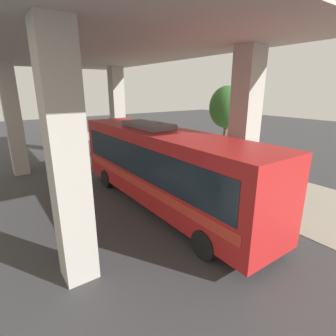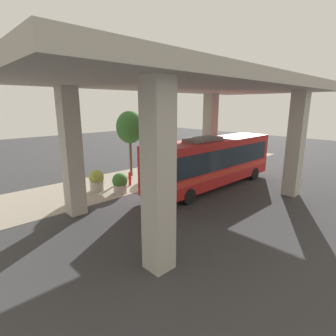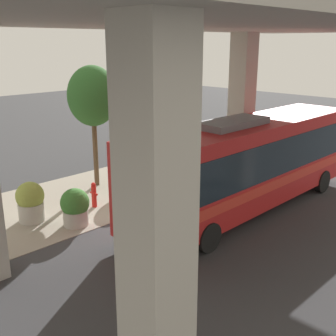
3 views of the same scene
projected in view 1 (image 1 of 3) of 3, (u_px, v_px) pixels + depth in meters
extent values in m
plane|color=#38383A|center=(168.00, 176.00, 16.64)|extent=(80.00, 80.00, 0.00)
cube|color=gray|center=(203.00, 168.00, 18.31)|extent=(6.00, 40.00, 0.02)
cube|color=#ADA89E|center=(118.00, 114.00, 20.05)|extent=(0.90, 0.90, 6.88)
cube|color=#ADA89E|center=(243.00, 136.00, 10.69)|extent=(0.90, 0.90, 6.88)
cube|color=#ADA89E|center=(13.00, 120.00, 16.16)|extent=(0.90, 0.90, 6.88)
cube|color=#ADA89E|center=(68.00, 164.00, 6.81)|extent=(0.90, 0.90, 6.88)
cube|color=#ADA89E|center=(99.00, 47.00, 12.34)|extent=(9.40, 20.00, 0.60)
cube|color=#B21E1E|center=(162.00, 165.00, 11.83)|extent=(2.49, 11.74, 3.11)
cube|color=#19232D|center=(162.00, 157.00, 11.73)|extent=(2.53, 10.80, 1.37)
cube|color=red|center=(162.00, 178.00, 12.01)|extent=(2.53, 11.15, 0.37)
cube|color=slate|center=(148.00, 125.00, 12.26)|extent=(1.24, 2.93, 0.24)
cylinder|color=black|center=(250.00, 224.00, 9.71)|extent=(0.28, 1.00, 1.00)
cylinder|color=black|center=(204.00, 245.00, 8.42)|extent=(0.28, 1.00, 1.00)
cylinder|color=black|center=(143.00, 171.00, 15.89)|extent=(0.28, 1.00, 1.00)
cylinder|color=black|center=(107.00, 179.00, 14.60)|extent=(0.28, 1.00, 1.00)
cylinder|color=red|center=(183.00, 162.00, 18.05)|extent=(0.20, 0.20, 0.91)
sphere|color=red|center=(183.00, 155.00, 17.90)|extent=(0.19, 0.19, 0.19)
cylinder|color=red|center=(184.00, 160.00, 18.09)|extent=(0.12, 0.09, 0.09)
cylinder|color=red|center=(181.00, 161.00, 17.93)|extent=(0.12, 0.09, 0.09)
cylinder|color=#ADA89E|center=(168.00, 155.00, 20.29)|extent=(0.94, 0.94, 0.73)
sphere|color=olive|center=(168.00, 147.00, 20.10)|extent=(1.04, 1.04, 1.04)
sphere|color=orange|center=(166.00, 149.00, 20.15)|extent=(0.33, 0.33, 0.33)
cylinder|color=#ADA89E|center=(159.00, 162.00, 18.73)|extent=(0.91, 0.91, 0.60)
sphere|color=#38722D|center=(159.00, 154.00, 18.56)|extent=(1.05, 1.05, 1.05)
sphere|color=#993F8C|center=(157.00, 156.00, 18.61)|extent=(0.32, 0.32, 0.32)
cylinder|color=#ADA89E|center=(203.00, 172.00, 16.47)|extent=(1.15, 1.15, 0.60)
sphere|color=#38722D|center=(204.00, 161.00, 16.26)|extent=(1.50, 1.50, 1.50)
sphere|color=#993F8C|center=(201.00, 165.00, 16.34)|extent=(0.40, 0.40, 0.40)
cylinder|color=brown|center=(224.00, 144.00, 17.55)|extent=(0.22, 0.22, 3.50)
ellipsoid|color=#2D6028|center=(227.00, 107.00, 16.85)|extent=(2.23, 2.23, 2.68)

